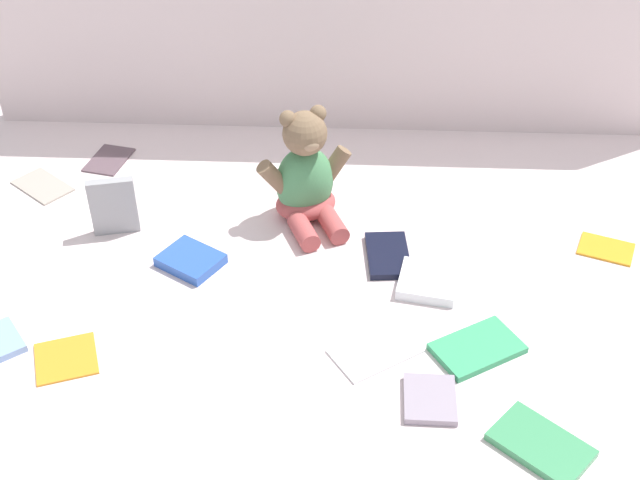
# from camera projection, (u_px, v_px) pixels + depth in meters

# --- Properties ---
(ground_plane) EXTENTS (3.20, 3.20, 0.00)m
(ground_plane) POSITION_uv_depth(u_px,v_px,m) (331.00, 250.00, 1.57)
(ground_plane) COLOR silver
(backdrop_drape) EXTENTS (1.51, 0.03, 0.56)m
(backdrop_drape) POSITION_uv_depth(u_px,v_px,m) (340.00, 5.00, 1.75)
(backdrop_drape) COLOR silver
(backdrop_drape) RESTS_ON ground_plane
(teddy_bear) EXTENTS (0.18, 0.19, 0.23)m
(teddy_bear) POSITION_uv_depth(u_px,v_px,m) (306.00, 179.00, 1.60)
(teddy_bear) COLOR #4C8C59
(teddy_bear) RESTS_ON ground_plane
(book_case_0) EXTENTS (0.16, 0.15, 0.01)m
(book_case_0) POSITION_uv_depth(u_px,v_px,m) (375.00, 350.00, 1.36)
(book_case_0) COLOR white
(book_case_0) RESTS_ON ground_plane
(book_case_1) EXTENTS (0.09, 0.12, 0.01)m
(book_case_1) POSITION_uv_depth(u_px,v_px,m) (109.00, 159.00, 1.80)
(book_case_1) COLOR #5A474F
(book_case_1) RESTS_ON ground_plane
(book_case_2) EXTENTS (0.12, 0.11, 0.02)m
(book_case_2) POSITION_uv_depth(u_px,v_px,m) (428.00, 282.00, 1.48)
(book_case_2) COLOR white
(book_case_2) RESTS_ON ground_plane
(book_case_3) EXTENTS (0.08, 0.09, 0.01)m
(book_case_3) POSITION_uv_depth(u_px,v_px,m) (430.00, 399.00, 1.27)
(book_case_3) COLOR #978A9A
(book_case_3) RESTS_ON ground_plane
(book_case_5) EXTENTS (0.11, 0.10, 0.01)m
(book_case_5) POSITION_uv_depth(u_px,v_px,m) (606.00, 248.00, 1.56)
(book_case_5) COLOR orange
(book_case_5) RESTS_ON ground_plane
(book_case_6) EXTENTS (0.12, 0.12, 0.01)m
(book_case_6) POSITION_uv_depth(u_px,v_px,m) (66.00, 358.00, 1.34)
(book_case_6) COLOR orange
(book_case_6) RESTS_ON ground_plane
(book_case_7) EXTENTS (0.16, 0.15, 0.01)m
(book_case_7) POSITION_uv_depth(u_px,v_px,m) (541.00, 445.00, 1.21)
(book_case_7) COLOR #3E925C
(book_case_7) RESTS_ON ground_plane
(book_case_8) EXTENTS (0.14, 0.13, 0.01)m
(book_case_8) POSITION_uv_depth(u_px,v_px,m) (42.00, 185.00, 1.72)
(book_case_8) COLOR #A79D91
(book_case_8) RESTS_ON ground_plane
(book_case_9) EXTENTS (0.08, 0.13, 0.01)m
(book_case_9) POSITION_uv_depth(u_px,v_px,m) (388.00, 255.00, 1.54)
(book_case_9) COLOR black
(book_case_9) RESTS_ON ground_plane
(book_case_10) EXTENTS (0.16, 0.14, 0.01)m
(book_case_10) POSITION_uv_depth(u_px,v_px,m) (477.00, 348.00, 1.36)
(book_case_10) COLOR #369E65
(book_case_10) RESTS_ON ground_plane
(book_case_11) EXTENTS (0.13, 0.13, 0.02)m
(book_case_11) POSITION_uv_depth(u_px,v_px,m) (191.00, 260.00, 1.53)
(book_case_11) COLOR #2C57B6
(book_case_11) RESTS_ON ground_plane
(book_case_13) EXTENTS (0.09, 0.04, 0.12)m
(book_case_13) POSITION_uv_depth(u_px,v_px,m) (113.00, 206.00, 1.57)
(book_case_13) COLOR #959699
(book_case_13) RESTS_ON ground_plane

